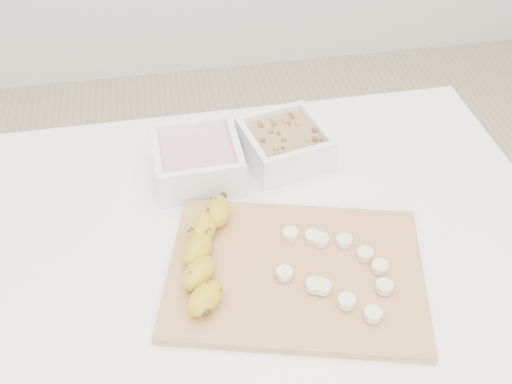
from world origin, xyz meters
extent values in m
cube|color=white|center=(0.00, 0.00, 0.73)|extent=(1.00, 0.70, 0.04)
cylinder|color=white|center=(-0.44, 0.29, 0.35)|extent=(0.05, 0.05, 0.71)
cylinder|color=white|center=(0.44, 0.29, 0.35)|extent=(0.05, 0.05, 0.71)
cube|color=white|center=(-0.08, 0.16, 0.79)|extent=(0.16, 0.16, 0.07)
cube|color=pink|center=(-0.08, 0.16, 0.79)|extent=(0.13, 0.13, 0.04)
cube|color=white|center=(0.08, 0.18, 0.78)|extent=(0.17, 0.17, 0.07)
cube|color=olive|center=(0.08, 0.18, 0.79)|extent=(0.14, 0.14, 0.04)
cube|color=#BD7C47|center=(0.04, -0.10, 0.76)|extent=(0.45, 0.37, 0.01)
cylinder|color=beige|center=(0.04, -0.04, 0.77)|extent=(0.03, 0.03, 0.01)
cylinder|color=beige|center=(0.08, -0.05, 0.77)|extent=(0.03, 0.03, 0.01)
cylinder|color=beige|center=(0.09, -0.06, 0.77)|extent=(0.03, 0.03, 0.01)
cylinder|color=beige|center=(0.12, -0.07, 0.77)|extent=(0.03, 0.03, 0.01)
cylinder|color=beige|center=(0.15, -0.10, 0.77)|extent=(0.03, 0.03, 0.01)
cylinder|color=beige|center=(0.16, -0.13, 0.77)|extent=(0.03, 0.03, 0.01)
cylinder|color=beige|center=(0.16, -0.17, 0.77)|extent=(0.03, 0.03, 0.01)
cylinder|color=beige|center=(0.02, -0.11, 0.77)|extent=(0.03, 0.03, 0.01)
cylinder|color=beige|center=(0.06, -0.14, 0.77)|extent=(0.03, 0.03, 0.01)
cylinder|color=beige|center=(0.07, -0.15, 0.77)|extent=(0.03, 0.03, 0.01)
cylinder|color=beige|center=(0.09, -0.18, 0.77)|extent=(0.03, 0.03, 0.01)
cylinder|color=beige|center=(0.12, -0.21, 0.78)|extent=(0.03, 0.03, 0.01)
camera|label=1|loc=(-0.12, -0.63, 1.45)|focal=40.00mm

